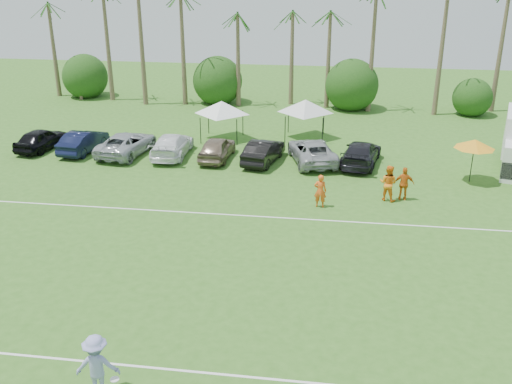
# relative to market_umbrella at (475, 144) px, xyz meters

# --- Properties ---
(field_lines) EXTENTS (80.00, 12.10, 0.01)m
(field_lines) POSITION_rel_market_umbrella_xyz_m (-12.72, -12.65, -2.31)
(field_lines) COLOR white
(field_lines) RESTS_ON ground
(palm_tree_0) EXTENTS (2.40, 2.40, 8.90)m
(palm_tree_0) POSITION_rel_market_umbrella_xyz_m (-34.72, 17.35, 5.16)
(palm_tree_0) COLOR brown
(palm_tree_0) RESTS_ON ground
(palm_tree_1) EXTENTS (2.40, 2.40, 9.90)m
(palm_tree_1) POSITION_rel_market_umbrella_xyz_m (-29.72, 17.35, 6.04)
(palm_tree_1) COLOR brown
(palm_tree_1) RESTS_ON ground
(palm_tree_4) EXTENTS (2.40, 2.40, 8.90)m
(palm_tree_4) POSITION_rel_market_umbrella_xyz_m (-16.72, 17.35, 5.16)
(palm_tree_4) COLOR brown
(palm_tree_4) RESTS_ON ground
(palm_tree_5) EXTENTS (2.40, 2.40, 9.90)m
(palm_tree_5) POSITION_rel_market_umbrella_xyz_m (-12.72, 17.35, 6.04)
(palm_tree_5) COLOR brown
(palm_tree_5) RESTS_ON ground
(palm_tree_8) EXTENTS (2.40, 2.40, 8.90)m
(palm_tree_8) POSITION_rel_market_umbrella_xyz_m (0.28, 17.35, 5.16)
(palm_tree_8) COLOR brown
(palm_tree_8) RESTS_ON ground
(palm_tree_9) EXTENTS (2.40, 2.40, 9.90)m
(palm_tree_9) POSITION_rel_market_umbrella_xyz_m (5.28, 17.35, 6.04)
(palm_tree_9) COLOR brown
(palm_tree_9) RESTS_ON ground
(bush_tree_0) EXTENTS (4.00, 4.00, 4.00)m
(bush_tree_0) POSITION_rel_market_umbrella_xyz_m (-31.72, 18.35, -0.52)
(bush_tree_0) COLOR brown
(bush_tree_0) RESTS_ON ground
(bush_tree_1) EXTENTS (4.00, 4.00, 4.00)m
(bush_tree_1) POSITION_rel_market_umbrella_xyz_m (-18.72, 18.35, -0.52)
(bush_tree_1) COLOR brown
(bush_tree_1) RESTS_ON ground
(bush_tree_2) EXTENTS (4.00, 4.00, 4.00)m
(bush_tree_2) POSITION_rel_market_umbrella_xyz_m (-6.72, 18.35, -0.52)
(bush_tree_2) COLOR brown
(bush_tree_2) RESTS_ON ground
(bush_tree_3) EXTENTS (4.00, 4.00, 4.00)m
(bush_tree_3) POSITION_rel_market_umbrella_xyz_m (3.28, 18.35, -0.52)
(bush_tree_3) COLOR brown
(bush_tree_3) RESTS_ON ground
(sideline_player_a) EXTENTS (0.68, 0.47, 1.79)m
(sideline_player_a) POSITION_rel_market_umbrella_xyz_m (-8.58, -4.95, -1.42)
(sideline_player_a) COLOR #F1591A
(sideline_player_a) RESTS_ON ground
(sideline_player_b) EXTENTS (1.19, 1.08, 1.98)m
(sideline_player_b) POSITION_rel_market_umbrella_xyz_m (-5.01, -3.54, -1.32)
(sideline_player_b) COLOR orange
(sideline_player_b) RESTS_ON ground
(sideline_player_c) EXTENTS (1.09, 0.48, 1.84)m
(sideline_player_c) POSITION_rel_market_umbrella_xyz_m (-4.15, -3.34, -1.39)
(sideline_player_c) COLOR orange
(sideline_player_c) RESTS_ON ground
(canopy_tent_left) EXTENTS (4.04, 4.04, 3.27)m
(canopy_tent_left) POSITION_rel_market_umbrella_xyz_m (-16.07, 6.54, 0.49)
(canopy_tent_left) COLOR black
(canopy_tent_left) RESTS_ON ground
(canopy_tent_right) EXTENTS (4.10, 4.10, 3.32)m
(canopy_tent_right) POSITION_rel_market_umbrella_xyz_m (-10.16, 7.67, 0.53)
(canopy_tent_right) COLOR black
(canopy_tent_right) RESTS_ON ground
(market_umbrella) EXTENTS (2.32, 2.32, 2.58)m
(market_umbrella) POSITION_rel_market_umbrella_xyz_m (0.00, 0.00, 0.00)
(market_umbrella) COLOR black
(market_umbrella) RESTS_ON ground
(frisbee_player) EXTENTS (1.40, 0.95, 2.00)m
(frisbee_player) POSITION_rel_market_umbrella_xyz_m (-14.56, -19.95, -1.31)
(frisbee_player) COLOR #9296D0
(frisbee_player) RESTS_ON ground
(parked_car_0) EXTENTS (2.42, 4.58, 1.49)m
(parked_car_0) POSITION_rel_market_umbrella_xyz_m (-27.88, 2.35, -1.57)
(parked_car_0) COLOR black
(parked_car_0) RESTS_ON ground
(parked_car_1) EXTENTS (2.03, 4.65, 1.49)m
(parked_car_1) POSITION_rel_market_umbrella_xyz_m (-24.79, 2.24, -1.57)
(parked_car_1) COLOR black
(parked_car_1) RESTS_ON ground
(parked_car_2) EXTENTS (3.15, 5.63, 1.49)m
(parked_car_2) POSITION_rel_market_umbrella_xyz_m (-21.70, 2.15, -1.57)
(parked_car_2) COLOR #A5A9AE
(parked_car_2) RESTS_ON ground
(parked_car_3) EXTENTS (2.23, 5.18, 1.49)m
(parked_car_3) POSITION_rel_market_umbrella_xyz_m (-18.62, 2.26, -1.57)
(parked_car_3) COLOR white
(parked_car_3) RESTS_ON ground
(parked_car_4) EXTENTS (1.98, 4.45, 1.49)m
(parked_car_4) POSITION_rel_market_umbrella_xyz_m (-15.53, 2.02, -1.57)
(parked_car_4) COLOR #796652
(parked_car_4) RESTS_ON ground
(parked_car_5) EXTENTS (2.45, 4.74, 1.49)m
(parked_car_5) POSITION_rel_market_umbrella_xyz_m (-12.44, 1.79, -1.57)
(parked_car_5) COLOR black
(parked_car_5) RESTS_ON ground
(parked_car_6) EXTENTS (3.80, 5.81, 1.49)m
(parked_car_6) POSITION_rel_market_umbrella_xyz_m (-9.35, 2.25, -1.57)
(parked_car_6) COLOR #999C9F
(parked_car_6) RESTS_ON ground
(parked_car_7) EXTENTS (3.00, 5.42, 1.49)m
(parked_car_7) POSITION_rel_market_umbrella_xyz_m (-6.26, 2.25, -1.57)
(parked_car_7) COLOR black
(parked_car_7) RESTS_ON ground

